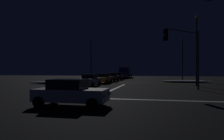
# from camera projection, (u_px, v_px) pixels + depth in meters

# --- Properties ---
(ground) EXTENTS (120.00, 120.00, 0.10)m
(ground) POSITION_uv_depth(u_px,v_px,m) (93.00, 99.00, 16.03)
(ground) COLOR black
(stop_line_north) EXTENTS (0.35, 14.66, 0.01)m
(stop_line_north) POSITION_uv_depth(u_px,v_px,m) (115.00, 89.00, 24.39)
(stop_line_north) COLOR white
(stop_line_north) RESTS_ON ground
(centre_line_ns) EXTENTS (22.00, 0.15, 0.01)m
(centre_line_ns) POSITION_uv_depth(u_px,v_px,m) (129.00, 83.00, 35.74)
(centre_line_ns) COLOR yellow
(centre_line_ns) RESTS_ON ground
(crosswalk_bar_east) EXTENTS (14.66, 0.40, 0.01)m
(crosswalk_bar_east) POSITION_uv_depth(u_px,v_px,m) (219.00, 102.00, 14.24)
(crosswalk_bar_east) COLOR white
(crosswalk_bar_east) RESTS_ON ground
(snow_bank_left_curb) EXTENTS (10.66, 1.50, 0.42)m
(snow_bank_left_curb) POSITION_uv_depth(u_px,v_px,m) (61.00, 83.00, 32.02)
(snow_bank_left_curb) COLOR white
(snow_bank_left_curb) RESTS_ON ground
(snow_bank_right_curb) EXTENTS (8.01, 1.50, 0.43)m
(snow_bank_right_curb) POSITION_uv_depth(u_px,v_px,m) (186.00, 81.00, 35.61)
(snow_bank_right_curb) COLOR white
(snow_bank_right_curb) RESTS_ON ground
(sedan_silver) EXTENTS (2.02, 4.33, 1.57)m
(sedan_silver) POSITION_uv_depth(u_px,v_px,m) (90.00, 80.00, 27.96)
(sedan_silver) COLOR #B7B7BC
(sedan_silver) RESTS_ON ground
(sedan_orange) EXTENTS (2.02, 4.33, 1.57)m
(sedan_orange) POSITION_uv_depth(u_px,v_px,m) (103.00, 78.00, 33.63)
(sedan_orange) COLOR #C66014
(sedan_orange) RESTS_ON ground
(sedan_black) EXTENTS (2.02, 4.33, 1.57)m
(sedan_black) POSITION_uv_depth(u_px,v_px,m) (111.00, 77.00, 38.78)
(sedan_black) COLOR black
(sedan_black) RESTS_ON ground
(sedan_red) EXTENTS (2.02, 4.33, 1.57)m
(sedan_red) POSITION_uv_depth(u_px,v_px,m) (118.00, 76.00, 45.37)
(sedan_red) COLOR maroon
(sedan_red) RESTS_ON ground
(sedan_blue) EXTENTS (2.02, 4.33, 1.57)m
(sedan_blue) POSITION_uv_depth(u_px,v_px,m) (123.00, 75.00, 51.50)
(sedan_blue) COLOR navy
(sedan_blue) RESTS_ON ground
(box_truck) EXTENTS (2.68, 8.28, 3.08)m
(box_truck) POSITION_uv_depth(u_px,v_px,m) (126.00, 71.00, 59.15)
(box_truck) COLOR navy
(box_truck) RESTS_ON ground
(sedan_white_crossing) EXTENTS (4.33, 2.02, 1.57)m
(sedan_white_crossing) POSITION_uv_depth(u_px,v_px,m) (70.00, 93.00, 12.50)
(sedan_white_crossing) COLOR silver
(sedan_white_crossing) RESTS_ON ground
(traffic_signal_ne) EXTENTS (3.83, 3.83, 6.31)m
(traffic_signal_ne) POSITION_uv_depth(u_px,v_px,m) (185.00, 47.00, 21.78)
(traffic_signal_ne) COLOR #4C4C51
(traffic_signal_ne) RESTS_ON ground
(streetlamp_right_near) EXTENTS (0.44, 0.44, 9.13)m
(streetlamp_right_near) POSITION_uv_depth(u_px,v_px,m) (197.00, 46.00, 27.88)
(streetlamp_right_near) COLOR #424247
(streetlamp_right_near) RESTS_ON ground
(streetlamp_left_far) EXTENTS (0.44, 0.44, 8.77)m
(streetlamp_left_far) POSITION_uv_depth(u_px,v_px,m) (91.00, 57.00, 47.52)
(streetlamp_left_far) COLOR #424247
(streetlamp_left_far) RESTS_ON ground
(streetlamp_right_far) EXTENTS (0.44, 0.44, 8.84)m
(streetlamp_right_far) POSITION_uv_depth(u_px,v_px,m) (183.00, 55.00, 43.53)
(streetlamp_right_far) COLOR #424247
(streetlamp_right_far) RESTS_ON ground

